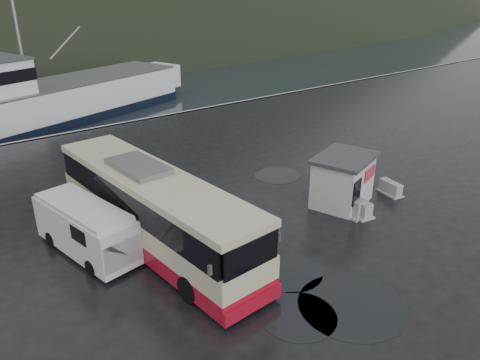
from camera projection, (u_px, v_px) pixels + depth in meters
ground at (214, 245)px, 20.42m from camera, size 160.00×160.00×0.00m
quay_edge at (66, 133)px, 35.13m from camera, size 160.00×0.60×1.50m
coach_bus at (157, 245)px, 20.48m from camera, size 4.09×12.71×3.54m
white_van at (89, 252)px, 19.93m from camera, size 2.88×5.71×2.28m
waste_bin_left at (251, 243)px, 20.57m from camera, size 1.09×1.09×1.47m
waste_bin_right at (223, 234)px, 21.30m from camera, size 1.22×1.22×1.42m
dome_tent at (223, 261)px, 19.30m from camera, size 2.72×3.31×1.14m
ticket_kiosk at (341, 203)px, 24.25m from camera, size 3.97×3.47×2.61m
jersey_barrier_a at (346, 213)px, 23.17m from camera, size 1.09×1.87×0.89m
jersey_barrier_b at (390, 194)px, 25.30m from camera, size 0.94×1.53×0.71m
jersey_barrier_c at (357, 214)px, 23.13m from camera, size 1.08×1.75×0.82m
fishing_trawler at (64, 104)px, 43.22m from camera, size 28.57×14.60×11.22m
puddles at (309, 263)px, 19.12m from camera, size 10.37×13.97×0.01m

